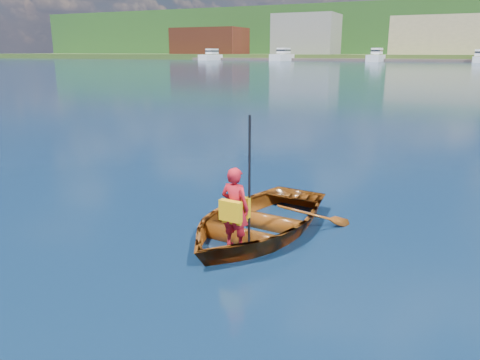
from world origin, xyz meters
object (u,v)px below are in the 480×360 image
Objects in this scene: dock at (424,60)px; marina_yachts at (386,57)px; rowboat at (256,220)px; child_paddler at (235,208)px.

marina_yachts is (-10.54, -4.69, 1.02)m from dock.
marina_yachts reaches higher than rowboat.
rowboat is 147.72m from dock.
child_paddler is 0.01× the size of marina_yachts.
dock is at bearing 93.02° from rowboat.
child_paddler is 0.01× the size of dock.
marina_yachts is at bearing 97.31° from rowboat.
marina_yachts reaches higher than child_paddler.
dock is at bearing 23.99° from marina_yachts.
child_paddler is 144.91m from marina_yachts.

